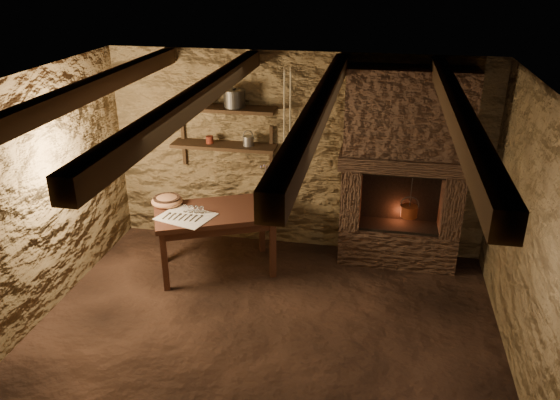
% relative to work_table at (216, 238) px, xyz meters
% --- Properties ---
extents(floor, '(4.50, 4.50, 0.00)m').
position_rel_work_table_xyz_m(floor, '(0.79, -1.19, -0.41)').
color(floor, black).
rests_on(floor, ground).
extents(back_wall, '(4.50, 0.04, 2.40)m').
position_rel_work_table_xyz_m(back_wall, '(0.79, 0.81, 0.79)').
color(back_wall, brown).
rests_on(back_wall, floor).
extents(front_wall, '(4.50, 0.04, 2.40)m').
position_rel_work_table_xyz_m(front_wall, '(0.79, -3.19, 0.79)').
color(front_wall, brown).
rests_on(front_wall, floor).
extents(left_wall, '(0.04, 4.00, 2.40)m').
position_rel_work_table_xyz_m(left_wall, '(-1.46, -1.19, 0.79)').
color(left_wall, brown).
rests_on(left_wall, floor).
extents(right_wall, '(0.04, 4.00, 2.40)m').
position_rel_work_table_xyz_m(right_wall, '(3.04, -1.19, 0.79)').
color(right_wall, brown).
rests_on(right_wall, floor).
extents(ceiling, '(4.50, 4.00, 0.04)m').
position_rel_work_table_xyz_m(ceiling, '(0.79, -1.19, 1.99)').
color(ceiling, black).
rests_on(ceiling, back_wall).
extents(beam_far_left, '(0.14, 3.95, 0.16)m').
position_rel_work_table_xyz_m(beam_far_left, '(-0.71, -1.19, 1.90)').
color(beam_far_left, black).
rests_on(beam_far_left, ceiling).
extents(beam_mid_left, '(0.14, 3.95, 0.16)m').
position_rel_work_table_xyz_m(beam_mid_left, '(0.29, -1.19, 1.90)').
color(beam_mid_left, black).
rests_on(beam_mid_left, ceiling).
extents(beam_mid_right, '(0.14, 3.95, 0.16)m').
position_rel_work_table_xyz_m(beam_mid_right, '(1.29, -1.19, 1.90)').
color(beam_mid_right, black).
rests_on(beam_mid_right, ceiling).
extents(beam_far_right, '(0.14, 3.95, 0.16)m').
position_rel_work_table_xyz_m(beam_far_right, '(2.29, -1.19, 1.90)').
color(beam_far_right, black).
rests_on(beam_far_right, ceiling).
extents(shelf_lower, '(1.25, 0.30, 0.04)m').
position_rel_work_table_xyz_m(shelf_lower, '(-0.06, 0.65, 0.89)').
color(shelf_lower, black).
rests_on(shelf_lower, back_wall).
extents(shelf_upper, '(1.25, 0.30, 0.04)m').
position_rel_work_table_xyz_m(shelf_upper, '(-0.06, 0.65, 1.34)').
color(shelf_upper, black).
rests_on(shelf_upper, back_wall).
extents(hearth, '(1.43, 0.51, 2.30)m').
position_rel_work_table_xyz_m(hearth, '(2.04, 0.58, 0.82)').
color(hearth, '#3C281E').
rests_on(hearth, floor).
extents(work_table, '(1.52, 1.23, 0.76)m').
position_rel_work_table_xyz_m(work_table, '(0.00, 0.00, 0.00)').
color(work_table, '#391D13').
rests_on(work_table, floor).
extents(linen_cloth, '(0.66, 0.59, 0.01)m').
position_rel_work_table_xyz_m(linen_cloth, '(-0.26, -0.22, 0.35)').
color(linen_cloth, silver).
rests_on(linen_cloth, work_table).
extents(pewter_cutlery_row, '(0.50, 0.31, 0.01)m').
position_rel_work_table_xyz_m(pewter_cutlery_row, '(-0.26, -0.24, 0.36)').
color(pewter_cutlery_row, gray).
rests_on(pewter_cutlery_row, linen_cloth).
extents(drinking_glasses, '(0.18, 0.05, 0.07)m').
position_rel_work_table_xyz_m(drinking_glasses, '(-0.24, -0.11, 0.39)').
color(drinking_glasses, white).
rests_on(drinking_glasses, linen_cloth).
extents(stoneware_jug, '(0.16, 0.15, 0.51)m').
position_rel_work_table_xyz_m(stoneware_jug, '(0.56, 0.18, 0.57)').
color(stoneware_jug, '#A77320').
rests_on(stoneware_jug, work_table).
extents(wooden_bowl, '(0.38, 0.38, 0.13)m').
position_rel_work_table_xyz_m(wooden_bowl, '(-0.58, 0.05, 0.39)').
color(wooden_bowl, '#AA7049').
rests_on(wooden_bowl, work_table).
extents(iron_stockpot, '(0.30, 0.30, 0.18)m').
position_rel_work_table_xyz_m(iron_stockpot, '(0.09, 0.65, 1.46)').
color(iron_stockpot, '#2C2B27').
rests_on(iron_stockpot, shelf_upper).
extents(tin_pan, '(0.31, 0.21, 0.29)m').
position_rel_work_table_xyz_m(tin_pan, '(-0.29, 0.75, 1.51)').
color(tin_pan, gray).
rests_on(tin_pan, shelf_upper).
extents(small_kettle, '(0.20, 0.17, 0.18)m').
position_rel_work_table_xyz_m(small_kettle, '(0.24, 0.65, 0.97)').
color(small_kettle, gray).
rests_on(small_kettle, shelf_lower).
extents(rusty_tin, '(0.10, 0.10, 0.09)m').
position_rel_work_table_xyz_m(rusty_tin, '(-0.23, 0.65, 0.96)').
color(rusty_tin, '#601D13').
rests_on(rusty_tin, shelf_lower).
extents(red_pot, '(0.21, 0.20, 0.54)m').
position_rel_work_table_xyz_m(red_pot, '(2.15, 0.53, 0.29)').
color(red_pot, maroon).
rests_on(red_pot, hearth).
extents(hanging_ropes, '(0.08, 0.08, 1.20)m').
position_rel_work_table_xyz_m(hanging_ropes, '(0.84, -0.14, 1.39)').
color(hanging_ropes, '#C7B78D').
rests_on(hanging_ropes, ceiling).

